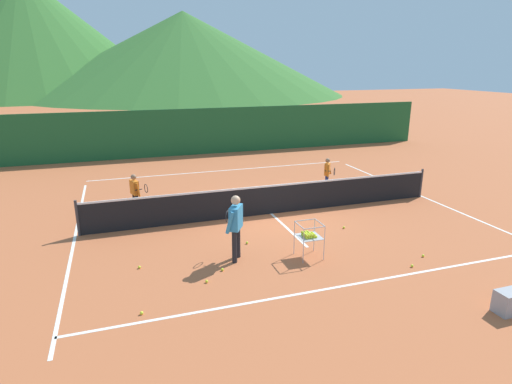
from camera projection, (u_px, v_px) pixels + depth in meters
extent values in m
plane|color=#BC6038|center=(271.00, 214.00, 13.72)|extent=(120.00, 120.00, 0.00)
cube|color=white|center=(349.00, 285.00, 9.28)|extent=(11.87, 0.08, 0.01)
cube|color=white|center=(224.00, 170.00, 19.33)|extent=(11.87, 0.08, 0.01)
cube|color=white|center=(75.00, 236.00, 11.93)|extent=(0.08, 11.07, 0.01)
cube|color=white|center=(422.00, 196.00, 15.51)|extent=(0.08, 11.07, 0.01)
cube|color=white|center=(271.00, 214.00, 13.72)|extent=(0.08, 5.57, 0.01)
cylinder|color=#333338|center=(77.00, 218.00, 11.81)|extent=(0.08, 0.08, 1.05)
cylinder|color=#333338|center=(421.00, 183.00, 15.33)|extent=(0.08, 0.08, 1.05)
cube|color=black|center=(271.00, 200.00, 13.59)|extent=(11.55, 0.02, 0.92)
cube|color=white|center=(272.00, 186.00, 13.45)|extent=(11.55, 0.03, 0.06)
cylinder|color=black|center=(234.00, 247.00, 10.24)|extent=(0.12, 0.12, 0.83)
cylinder|color=black|center=(238.00, 242.00, 10.53)|extent=(0.12, 0.12, 0.83)
cube|color=#338CBF|center=(236.00, 217.00, 10.18)|extent=(0.45, 0.54, 0.58)
sphere|color=#DBAD84|center=(236.00, 200.00, 10.05)|extent=(0.23, 0.23, 0.23)
cylinder|color=#338CBF|center=(230.00, 223.00, 9.94)|extent=(0.24, 0.19, 0.57)
cylinder|color=#338CBF|center=(237.00, 215.00, 10.46)|extent=(0.19, 0.16, 0.57)
torus|color=#262628|center=(227.00, 216.00, 10.53)|extent=(0.17, 0.26, 0.29)
cylinder|color=black|center=(237.00, 217.00, 10.48)|extent=(0.20, 0.14, 0.03)
cylinder|color=black|center=(134.00, 203.00, 13.77)|extent=(0.10, 0.10, 0.65)
cylinder|color=black|center=(137.00, 205.00, 13.58)|extent=(0.10, 0.10, 0.65)
cube|color=orange|center=(134.00, 187.00, 13.51)|extent=(0.29, 0.42, 0.46)
sphere|color=#996B4C|center=(134.00, 177.00, 13.41)|extent=(0.18, 0.18, 0.18)
cylinder|color=orange|center=(134.00, 186.00, 13.73)|extent=(0.19, 0.12, 0.45)
cylinder|color=orange|center=(138.00, 190.00, 13.37)|extent=(0.15, 0.11, 0.45)
torus|color=#262628|center=(146.00, 188.00, 13.52)|extent=(0.11, 0.29, 0.29)
cylinder|color=black|center=(139.00, 190.00, 13.38)|extent=(0.22, 0.09, 0.03)
cylinder|color=navy|center=(327.00, 182.00, 16.29)|extent=(0.09, 0.09, 0.63)
cylinder|color=navy|center=(326.00, 183.00, 16.07)|extent=(0.09, 0.09, 0.63)
cube|color=orange|center=(327.00, 169.00, 16.02)|extent=(0.36, 0.40, 0.44)
sphere|color=#996B4C|center=(328.00, 160.00, 15.93)|extent=(0.17, 0.17, 0.17)
cylinder|color=orange|center=(329.00, 169.00, 16.21)|extent=(0.18, 0.15, 0.43)
cylinder|color=orange|center=(327.00, 171.00, 15.83)|extent=(0.14, 0.13, 0.43)
torus|color=#262628|center=(334.00, 172.00, 15.75)|extent=(0.19, 0.25, 0.29)
cylinder|color=black|center=(328.00, 171.00, 15.82)|extent=(0.19, 0.15, 0.03)
cylinder|color=#B7B7BC|center=(294.00, 238.00, 10.69)|extent=(0.02, 0.02, 0.89)
cylinder|color=#B7B7BC|center=(314.00, 235.00, 10.86)|extent=(0.02, 0.02, 0.89)
cylinder|color=#B7B7BC|center=(303.00, 246.00, 10.18)|extent=(0.02, 0.02, 0.89)
cylinder|color=#B7B7BC|center=(324.00, 243.00, 10.35)|extent=(0.02, 0.02, 0.89)
cube|color=#B7B7BC|center=(309.00, 237.00, 10.49)|extent=(0.56, 0.56, 0.01)
cube|color=#B7B7BC|center=(305.00, 220.00, 10.64)|extent=(0.56, 0.02, 0.02)
cube|color=#B7B7BC|center=(315.00, 228.00, 10.14)|extent=(0.56, 0.02, 0.02)
cube|color=#B7B7BC|center=(299.00, 225.00, 10.31)|extent=(0.02, 0.56, 0.02)
cube|color=#B7B7BC|center=(320.00, 223.00, 10.47)|extent=(0.02, 0.56, 0.02)
sphere|color=yellow|center=(307.00, 238.00, 10.32)|extent=(0.07, 0.07, 0.07)
sphere|color=yellow|center=(306.00, 237.00, 10.38)|extent=(0.07, 0.07, 0.07)
sphere|color=yellow|center=(305.00, 236.00, 10.44)|extent=(0.07, 0.07, 0.07)
sphere|color=yellow|center=(303.00, 235.00, 10.50)|extent=(0.07, 0.07, 0.07)
sphere|color=yellow|center=(302.00, 234.00, 10.56)|extent=(0.07, 0.07, 0.07)
sphere|color=yellow|center=(309.00, 237.00, 10.35)|extent=(0.07, 0.07, 0.07)
sphere|color=yellow|center=(308.00, 237.00, 10.40)|extent=(0.07, 0.07, 0.07)
sphere|color=yellow|center=(307.00, 236.00, 10.46)|extent=(0.07, 0.07, 0.07)
sphere|color=yellow|center=(306.00, 235.00, 10.52)|extent=(0.07, 0.07, 0.07)
sphere|color=yellow|center=(305.00, 234.00, 10.58)|extent=(0.07, 0.07, 0.07)
sphere|color=yellow|center=(311.00, 237.00, 10.36)|extent=(0.07, 0.07, 0.07)
sphere|color=yellow|center=(310.00, 236.00, 10.42)|extent=(0.07, 0.07, 0.07)
sphere|color=yellow|center=(309.00, 235.00, 10.48)|extent=(0.07, 0.07, 0.07)
sphere|color=yellow|center=(308.00, 234.00, 10.54)|extent=(0.07, 0.07, 0.07)
sphere|color=yellow|center=(307.00, 234.00, 10.59)|extent=(0.07, 0.07, 0.07)
sphere|color=yellow|center=(314.00, 237.00, 10.38)|extent=(0.07, 0.07, 0.07)
sphere|color=yellow|center=(313.00, 236.00, 10.45)|extent=(0.07, 0.07, 0.07)
sphere|color=yellow|center=(312.00, 235.00, 10.50)|extent=(0.07, 0.07, 0.07)
sphere|color=yellow|center=(310.00, 234.00, 10.56)|extent=(0.07, 0.07, 0.07)
sphere|color=yellow|center=(310.00, 233.00, 10.61)|extent=(0.07, 0.07, 0.07)
sphere|color=yellow|center=(316.00, 237.00, 10.40)|extent=(0.07, 0.07, 0.07)
sphere|color=yellow|center=(315.00, 236.00, 10.46)|extent=(0.07, 0.07, 0.07)
sphere|color=yellow|center=(314.00, 235.00, 10.52)|extent=(0.07, 0.07, 0.07)
sphere|color=yellow|center=(313.00, 234.00, 10.57)|extent=(0.07, 0.07, 0.07)
sphere|color=yellow|center=(312.00, 233.00, 10.64)|extent=(0.07, 0.07, 0.07)
sphere|color=yellow|center=(307.00, 236.00, 10.30)|extent=(0.07, 0.07, 0.07)
sphere|color=yellow|center=(306.00, 235.00, 10.37)|extent=(0.07, 0.07, 0.07)
sphere|color=yellow|center=(304.00, 234.00, 10.42)|extent=(0.07, 0.07, 0.07)
sphere|color=yellow|center=(304.00, 233.00, 10.48)|extent=(0.07, 0.07, 0.07)
sphere|color=yellow|center=(302.00, 232.00, 10.54)|extent=(0.07, 0.07, 0.07)
sphere|color=yellow|center=(309.00, 236.00, 10.33)|extent=(0.07, 0.07, 0.07)
sphere|color=yellow|center=(308.00, 235.00, 10.38)|extent=(0.07, 0.07, 0.07)
sphere|color=yellow|center=(307.00, 234.00, 10.44)|extent=(0.07, 0.07, 0.07)
sphere|color=yellow|center=(306.00, 233.00, 10.50)|extent=(0.07, 0.07, 0.07)
sphere|color=yellow|center=(305.00, 232.00, 10.56)|extent=(0.07, 0.07, 0.07)
sphere|color=yellow|center=(312.00, 235.00, 10.35)|extent=(0.07, 0.07, 0.07)
sphere|color=yellow|center=(311.00, 234.00, 10.41)|extent=(0.07, 0.07, 0.07)
sphere|color=yellow|center=(309.00, 234.00, 10.46)|extent=(0.07, 0.07, 0.07)
sphere|color=yellow|center=(308.00, 232.00, 10.52)|extent=(0.07, 0.07, 0.07)
sphere|color=yellow|center=(307.00, 231.00, 10.58)|extent=(0.07, 0.07, 0.07)
sphere|color=yellow|center=(314.00, 235.00, 10.36)|extent=(0.07, 0.07, 0.07)
sphere|color=yellow|center=(142.00, 313.00, 8.18)|extent=(0.07, 0.07, 0.07)
sphere|color=yellow|center=(344.00, 227.00, 12.48)|extent=(0.07, 0.07, 0.07)
sphere|color=yellow|center=(139.00, 267.00, 10.03)|extent=(0.07, 0.07, 0.07)
sphere|color=yellow|center=(412.00, 266.00, 10.10)|extent=(0.07, 0.07, 0.07)
sphere|color=yellow|center=(207.00, 281.00, 9.37)|extent=(0.07, 0.07, 0.07)
sphere|color=yellow|center=(423.00, 256.00, 10.63)|extent=(0.07, 0.07, 0.07)
sphere|color=yellow|center=(222.00, 270.00, 9.91)|extent=(0.07, 0.07, 0.07)
sphere|color=yellow|center=(247.00, 243.00, 11.40)|extent=(0.07, 0.07, 0.07)
cube|color=#1E5B2D|center=(206.00, 131.00, 22.60)|extent=(26.11, 0.08, 2.46)
cone|color=#38702D|center=(184.00, 54.00, 66.93)|extent=(50.32, 50.32, 12.67)
cone|color=#38702D|center=(28.00, 35.00, 66.68)|extent=(46.08, 46.08, 18.30)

